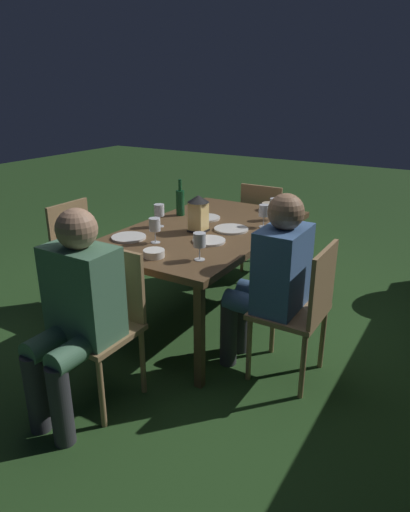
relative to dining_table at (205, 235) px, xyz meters
name	(u,v)px	position (x,y,z in m)	size (l,w,h in m)	color
ground_plane	(205,316)	(0.00, 0.00, -0.68)	(16.00, 16.00, 0.00)	#26471E
dining_table	(205,235)	(0.00, 0.00, 0.00)	(1.69, 1.00, 0.73)	brown
chair_side_right_b	(301,307)	(0.38, 0.89, -0.19)	(0.42, 0.40, 0.87)	#9E7A51
person_in_blue	(272,276)	(0.38, 0.70, -0.04)	(0.38, 0.47, 1.15)	#426699
chair_head_far	(104,318)	(1.09, 0.00, -0.19)	(0.40, 0.42, 0.87)	#9E7A51
person_in_green	(75,308)	(1.29, 0.00, -0.04)	(0.48, 0.38, 1.15)	#4C7A5B
chair_head_near	(265,224)	(-1.09, 0.00, -0.19)	(0.40, 0.42, 0.87)	#9E7A51
chair_side_left_b	(82,253)	(0.38, -0.89, -0.19)	(0.42, 0.40, 0.87)	#9E7A51
lantern_centerpiece	(199,212)	(0.09, 0.00, 0.20)	(0.15, 0.15, 0.27)	black
green_bottle_on_table	(180,202)	(-0.21, -0.36, 0.16)	(0.07, 0.07, 0.29)	#144723
wine_glass_a	(264,212)	(-0.25, 0.35, 0.17)	(0.08, 0.08, 0.17)	silver
wine_glass_b	(200,241)	(0.57, 0.31, 0.17)	(0.08, 0.08, 0.17)	silver
wine_glass_c	(275,205)	(-0.48, 0.34, 0.17)	(0.08, 0.08, 0.17)	silver
wine_glass_d	(155,226)	(0.45, -0.11, 0.17)	(0.08, 0.08, 0.17)	silver
wine_glass_e	(159,211)	(0.14, -0.31, 0.17)	(0.08, 0.08, 0.17)	silver
plate_a	(231,229)	(-0.06, 0.19, 0.06)	(0.25, 0.25, 0.01)	silver
plate_b	(205,218)	(-0.22, -0.13, 0.06)	(0.23, 0.23, 0.01)	silver
plate_c	(129,237)	(0.47, -0.32, 0.06)	(0.24, 0.24, 0.01)	silver
plate_d	(209,241)	(0.25, 0.18, 0.06)	(0.22, 0.22, 0.01)	white
bowl_olives	(270,206)	(-0.73, 0.19, 0.08)	(0.13, 0.13, 0.06)	#BCAD8E
bowl_bread	(154,253)	(0.67, 0.04, 0.08)	(0.13, 0.13, 0.04)	silver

